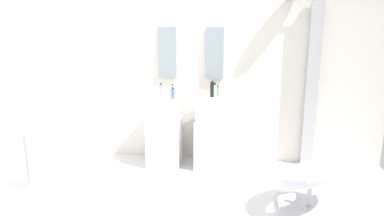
{
  "coord_description": "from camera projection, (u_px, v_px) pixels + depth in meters",
  "views": [
    {
      "loc": [
        0.63,
        -3.16,
        1.92
      ],
      "look_at": [
        0.15,
        0.55,
        0.95
      ],
      "focal_mm": 35.89,
      "sensor_mm": 36.0,
      "label": 1
    }
  ],
  "objects": [
    {
      "name": "soap_bottle_clear",
      "position": [
        215.0,
        91.0,
        4.67
      ],
      "size": [
        0.04,
        0.04,
        0.17
      ],
      "color": "silver",
      "rests_on": "pedestal_sink_right"
    },
    {
      "name": "soap_bottle_black",
      "position": [
        212.0,
        90.0,
        4.68
      ],
      "size": [
        0.05,
        0.05,
        0.2
      ],
      "color": "black",
      "rests_on": "pedestal_sink_right"
    },
    {
      "name": "shower_column",
      "position": [
        311.0,
        81.0,
        4.61
      ],
      "size": [
        0.49,
        0.24,
        2.05
      ],
      "color": "#B7BABF",
      "rests_on": "ground_plane"
    },
    {
      "name": "soap_bottle_grey",
      "position": [
        161.0,
        90.0,
        4.75
      ],
      "size": [
        0.04,
        0.04,
        0.16
      ],
      "color": "#99999E",
      "rests_on": "pedestal_sink_left"
    },
    {
      "name": "pedestal_sink_right",
      "position": [
        212.0,
        133.0,
        4.71
      ],
      "size": [
        0.41,
        0.41,
        0.97
      ],
      "color": "white",
      "rests_on": "ground_plane"
    },
    {
      "name": "rear_partition",
      "position": [
        191.0,
        59.0,
        4.85
      ],
      "size": [
        4.8,
        0.1,
        2.6
      ],
      "primitive_type": "cube",
      "color": "silver",
      "rests_on": "ground_plane"
    },
    {
      "name": "soap_bottle_blue",
      "position": [
        173.0,
        93.0,
        4.59
      ],
      "size": [
        0.05,
        0.05,
        0.14
      ],
      "color": "#4C72B7",
      "rests_on": "pedestal_sink_left"
    },
    {
      "name": "towel_rack",
      "position": [
        38.0,
        138.0,
        3.96
      ],
      "size": [
        0.37,
        0.22,
        0.95
      ],
      "color": "#B7BABF",
      "rests_on": "ground_plane"
    },
    {
      "name": "lounge_chair",
      "position": [
        310.0,
        178.0,
        3.66
      ],
      "size": [
        1.1,
        1.1,
        0.65
      ],
      "color": "#B7BABF",
      "rests_on": "ground_plane"
    },
    {
      "name": "soap_bottle_green",
      "position": [
        217.0,
        92.0,
        4.68
      ],
      "size": [
        0.04,
        0.04,
        0.14
      ],
      "color": "#59996B",
      "rests_on": "pedestal_sink_right"
    },
    {
      "name": "vanity_mirror_left",
      "position": [
        167.0,
        53.0,
        4.8
      ],
      "size": [
        0.22,
        0.03,
        0.63
      ],
      "primitive_type": "cube",
      "color": "#8C9EA8"
    },
    {
      "name": "vanity_mirror_right",
      "position": [
        214.0,
        53.0,
        4.72
      ],
      "size": [
        0.22,
        0.03,
        0.63
      ],
      "primitive_type": "cube",
      "color": "#8C9EA8"
    },
    {
      "name": "pedestal_sink_left",
      "position": [
        164.0,
        131.0,
        4.78
      ],
      "size": [
        0.41,
        0.41,
        0.97
      ],
      "color": "white",
      "rests_on": "ground_plane"
    },
    {
      "name": "soap_bottle_white",
      "position": [
        173.0,
        90.0,
        4.74
      ],
      "size": [
        0.04,
        0.04,
        0.15
      ],
      "color": "white",
      "rests_on": "pedestal_sink_left"
    }
  ]
}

